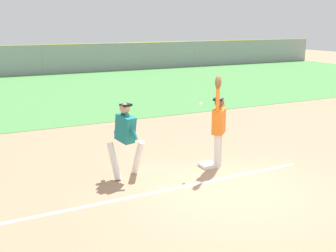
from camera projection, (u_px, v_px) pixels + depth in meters
The scene contains 11 objects.
ground_plane at pixel (228, 188), 8.82m from camera, with size 70.84×70.84×0.00m, color tan.
outfield_grass at pixel (69, 90), 21.40m from camera, with size 47.27×15.29×0.01m, color #4C8C47.
chalk_foul_line at pixel (50, 214), 7.63m from camera, with size 12.00×0.10×0.01m, color white.
first_base at pixel (208, 165), 10.12m from camera, with size 0.38×0.38×0.08m, color white.
fielder at pixel (219, 123), 9.86m from camera, with size 0.70×0.72×2.28m.
runner at pixel (126, 135), 9.23m from camera, with size 0.85×0.83×1.72m.
baseball at pixel (201, 104), 9.50m from camera, with size 0.07×0.07×0.07m, color white.
outfield_fence at pixel (42, 60), 27.80m from camera, with size 47.35×0.08×1.99m.
parked_car_blue at pixel (9, 62), 29.81m from camera, with size 4.47×2.26×1.25m.
parked_car_tan at pixel (88, 59), 32.04m from camera, with size 4.59×2.51×1.25m.
parked_car_black at pixel (147, 56), 34.84m from camera, with size 4.53×2.37×1.25m.
Camera 1 is at (-4.79, -6.80, 3.46)m, focal length 44.01 mm.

